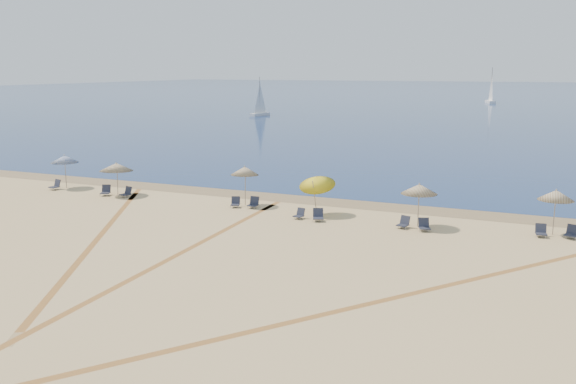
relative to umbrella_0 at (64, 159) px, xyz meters
name	(u,v)px	position (x,y,z in m)	size (l,w,h in m)	color
ground	(52,348)	(18.47, -20.94, -2.18)	(160.00, 160.00, 0.00)	tan
ocean	(497,93)	(18.47, 204.06, -2.18)	(500.00, 500.00, 0.00)	#0C2151
wet_sand	(310,200)	(18.47, 3.06, -2.18)	(500.00, 500.00, 0.00)	olive
umbrella_0	(64,159)	(0.00, 0.00, 0.00)	(2.02, 2.02, 2.53)	gray
umbrella_1	(116,167)	(5.28, -0.69, -0.17)	(2.33, 2.35, 2.36)	gray
umbrella_2	(245,171)	(15.11, -0.17, 0.11)	(1.86, 1.88, 2.64)	gray
umbrella_3	(317,181)	(20.31, -0.79, -0.10)	(2.22, 2.28, 2.74)	gray
umbrella_4	(419,189)	(26.61, -1.33, 0.00)	(2.04, 2.04, 2.53)	gray
umbrella_5	(556,195)	(33.67, -0.24, 0.00)	(1.87, 1.87, 2.53)	gray
chair_0	(56,185)	(-0.26, -0.83, -1.86)	(0.77, 0.85, 0.74)	#1C1F2C
chair_1	(106,191)	(4.56, -1.11, -1.86)	(0.83, 0.89, 0.74)	#1C1F2C
chair_2	(127,192)	(6.28, -1.00, -1.86)	(0.75, 0.83, 0.73)	#1C1F2C
chair_3	(235,203)	(14.76, -0.87, -1.89)	(0.74, 0.80, 0.67)	#1C1F2C
chair_4	(254,203)	(15.94, -0.63, -1.87)	(0.62, 0.72, 0.72)	#1C1F2C
chair_5	(300,214)	(19.71, -2.13, -1.91)	(0.66, 0.72, 0.63)	#1C1F2C
chair_6	(318,215)	(20.92, -2.22, -1.86)	(0.82, 0.88, 0.73)	#1C1F2C
chair_7	(404,223)	(25.93, -1.90, -1.88)	(0.73, 0.80, 0.68)	#1C1F2C
chair_8	(424,225)	(27.09, -2.07, -1.88)	(0.79, 0.85, 0.70)	#1C1F2C
chair_9	(541,231)	(33.08, -0.86, -1.89)	(0.64, 0.73, 0.68)	#1C1F2C
chair_10	(572,232)	(34.58, -0.57, -1.87)	(0.77, 0.83, 0.71)	#1C1F2C
sailboat_0	(491,92)	(21.25, 131.13, 0.58)	(3.14, 6.34, 9.15)	white
sailboat_1	(260,104)	(-16.22, 69.34, 0.01)	(2.23, 5.02, 7.25)	white
tire_tracks	(203,258)	(18.26, -11.00, -2.18)	(55.93, 43.89, 0.00)	tan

